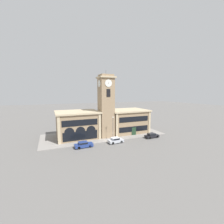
{
  "coord_description": "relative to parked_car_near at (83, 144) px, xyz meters",
  "views": [
    {
      "loc": [
        -15.56,
        -36.97,
        13.5
      ],
      "look_at": [
        1.09,
        2.87,
        7.84
      ],
      "focal_mm": 24.0,
      "sensor_mm": 36.0,
      "label": 1
    }
  ],
  "objects": [
    {
      "name": "sidewalk_kerb",
      "position": [
        8.36,
        8.66,
        -0.69
      ],
      "size": [
        37.6,
        14.4,
        0.15
      ],
      "color": "gray",
      "rests_on": "ground_plane"
    },
    {
      "name": "parked_car_near",
      "position": [
        0.0,
        0.0,
        0.0
      ],
      "size": [
        4.54,
        1.99,
        1.47
      ],
      "rotation": [
        0.0,
        0.0,
        0.04
      ],
      "color": "navy",
      "rests_on": "ground_plane"
    },
    {
      "name": "town_hall_left_wing",
      "position": [
        0.16,
        9.06,
        3.23
      ],
      "size": [
        12.44,
        10.23,
        7.95
      ],
      "color": "#937A5B",
      "rests_on": "ground_plane"
    },
    {
      "name": "clock_tower",
      "position": [
        8.35,
        6.36,
        8.63
      ],
      "size": [
        4.76,
        4.76,
        19.88
      ],
      "color": "#937A5B",
      "rests_on": "ground_plane"
    },
    {
      "name": "ground_plane",
      "position": [
        8.36,
        1.46,
        -0.77
      ],
      "size": [
        300.0,
        300.0,
        0.0
      ],
      "primitive_type": "plane",
      "color": "#605E5B"
    },
    {
      "name": "street_lamp",
      "position": [
        8.85,
        2.23,
        3.67
      ],
      "size": [
        0.36,
        0.36,
        6.68
      ],
      "color": "#4C4C51",
      "rests_on": "sidewalk_kerb"
    },
    {
      "name": "town_hall_right_wing",
      "position": [
        16.92,
        9.07,
        3.12
      ],
      "size": [
        13.17,
        10.23,
        7.72
      ],
      "color": "#937A5B",
      "rests_on": "ground_plane"
    },
    {
      "name": "parked_car_far",
      "position": [
        20.51,
        -0.0,
        -0.04
      ],
      "size": [
        4.43,
        1.91,
        1.39
      ],
      "rotation": [
        0.0,
        0.0,
        0.04
      ],
      "color": "black",
      "rests_on": "ground_plane"
    },
    {
      "name": "parked_car_mid",
      "position": [
        8.69,
        0.0,
        0.01
      ],
      "size": [
        4.18,
        2.07,
        1.49
      ],
      "rotation": [
        0.0,
        0.0,
        0.04
      ],
      "color": "#B2B7C1",
      "rests_on": "ground_plane"
    },
    {
      "name": "bollard",
      "position": [
        21.98,
        1.72,
        -0.1
      ],
      "size": [
        0.18,
        0.18,
        1.06
      ],
      "color": "black",
      "rests_on": "sidewalk_kerb"
    }
  ]
}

